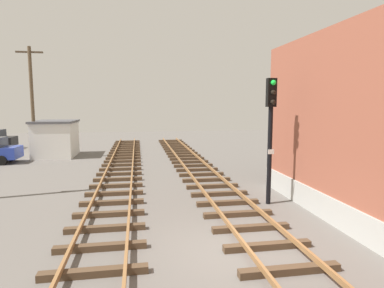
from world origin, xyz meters
TOP-DOWN VIEW (x-y plane):
  - ground_plane at (0.00, 0.00)m, footprint 80.00×80.00m
  - track_near_building at (0.82, 0.00)m, footprint 2.50×54.85m
  - track_centre at (-3.72, 0.00)m, footprint 2.50×54.85m
  - signal_mast at (2.48, 3.90)m, footprint 0.36×0.40m
  - control_hut at (-8.85, 18.03)m, footprint 3.00×3.80m
  - utility_pole_far at (-9.99, 16.70)m, footprint 1.80×0.24m

SIDE VIEW (x-z plane):
  - ground_plane at x=0.00m, z-range 0.00..0.00m
  - track_near_building at x=0.82m, z-range -0.04..0.28m
  - track_centre at x=-3.72m, z-range -0.03..0.29m
  - control_hut at x=-8.85m, z-range 0.01..2.77m
  - signal_mast at x=2.48m, z-range 0.66..5.63m
  - utility_pole_far at x=-9.99m, z-range 0.19..8.19m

